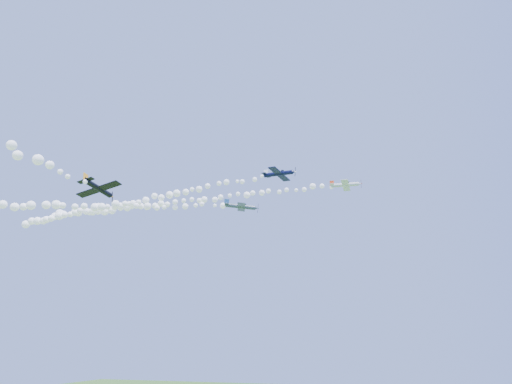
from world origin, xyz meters
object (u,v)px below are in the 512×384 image
(plane_white, at_px, (346,185))
(plane_grey, at_px, (241,206))
(plane_navy, at_px, (279,174))
(plane_black, at_px, (99,189))

(plane_white, distance_m, plane_grey, 23.29)
(plane_navy, bearing_deg, plane_black, -125.66)
(plane_navy, distance_m, plane_grey, 16.14)
(plane_grey, height_order, plane_black, plane_grey)
(plane_white, relative_size, plane_black, 1.00)
(plane_white, xyz_separation_m, plane_navy, (-11.02, -14.69, -1.70))
(plane_black, bearing_deg, plane_navy, -42.84)
(plane_navy, height_order, plane_grey, plane_navy)
(plane_white, height_order, plane_grey, plane_white)
(plane_navy, relative_size, plane_black, 1.02)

